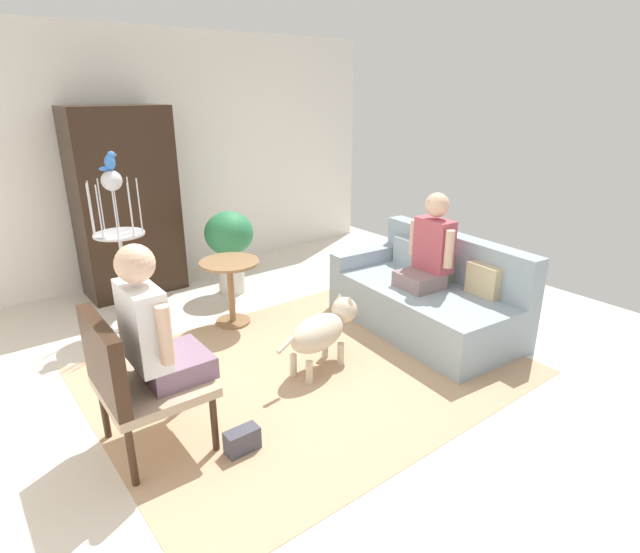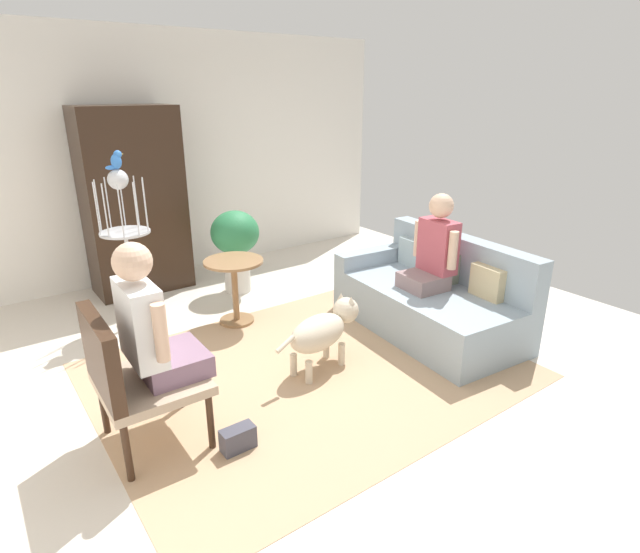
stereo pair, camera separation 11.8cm
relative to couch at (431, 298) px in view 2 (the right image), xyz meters
name	(u,v)px [view 2 (the right image)]	position (x,y,z in m)	size (l,w,h in m)	color
ground_plane	(283,370)	(-1.56, 0.14, -0.30)	(7.00, 7.00, 0.00)	beige
back_wall	(145,158)	(-1.56, 3.06, 1.10)	(6.44, 0.12, 2.80)	silver
area_rug	(308,370)	(-1.40, 0.02, -0.30)	(3.19, 2.55, 0.01)	tan
couch	(431,298)	(0.00, 0.00, 0.00)	(1.09, 1.86, 0.86)	#8EA0AD
armchair	(129,373)	(-2.81, -0.12, 0.24)	(0.62, 0.65, 0.94)	#382316
person_on_couch	(434,250)	(-0.04, -0.02, 0.49)	(0.45, 0.52, 0.86)	gray
person_on_armchair	(150,326)	(-2.65, -0.12, 0.51)	(0.48, 0.58, 0.88)	slate
round_end_table	(235,282)	(-1.43, 1.19, 0.12)	(0.56, 0.56, 0.64)	olive
dog	(323,330)	(-1.27, 0.00, 0.04)	(0.89, 0.39, 0.56)	beige
bird_cage_stand	(126,240)	(-2.24, 1.74, 0.54)	(0.45, 0.45, 1.49)	silver
parrot	(116,160)	(-2.23, 1.74, 1.26)	(0.17, 0.10, 0.16)	blue
potted_plant	(235,239)	(-1.04, 1.93, 0.30)	(0.53, 0.53, 0.92)	beige
armoire_cabinet	(134,202)	(-1.87, 2.65, 0.70)	(1.01, 0.56, 2.00)	black
handbag	(238,439)	(-2.31, -0.51, -0.22)	(0.22, 0.11, 0.16)	#3F3F4C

